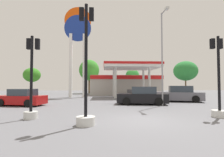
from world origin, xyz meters
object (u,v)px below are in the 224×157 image
traffic_signal_1 (32,89)px  traffic_signal_2 (86,89)px  tree_2 (132,76)px  traffic_signal_0 (219,93)px  car_0 (179,94)px  tree_0 (32,75)px  corner_streetlamp (163,50)px  tree_3 (185,71)px  car_1 (22,98)px  car_2 (142,96)px  tree_1 (89,70)px  station_pole_sign (78,40)px

traffic_signal_1 → traffic_signal_2: traffic_signal_2 is taller
tree_2 → traffic_signal_2: bearing=-104.0°
traffic_signal_0 → traffic_signal_2: (-7.09, -1.53, 0.27)m
tree_2 → car_0: bearing=-83.9°
tree_0 → corner_streetlamp: bearing=-48.0°
traffic_signal_2 → tree_3: bearing=56.3°
traffic_signal_0 → traffic_signal_2: size_ratio=0.83×
car_1 → traffic_signal_2: (6.12, -7.31, 0.94)m
car_1 → traffic_signal_2: 9.58m
car_2 → tree_1: 21.29m
traffic_signal_2 → corner_streetlamp: corner_streetlamp is taller
car_0 → station_pole_sign: bearing=150.0°
station_pole_sign → car_0: station_pole_sign is taller
tree_1 → car_2: bearing=-72.2°
tree_0 → tree_3: 31.63m
station_pole_sign → corner_streetlamp: 13.86m
traffic_signal_2 → tree_0: size_ratio=1.02×
car_1 → tree_2: 24.26m
station_pole_sign → car_2: (7.15, -8.92, -7.42)m
traffic_signal_2 → corner_streetlamp: size_ratio=0.67×
car_0 → tree_3: tree_3 is taller
tree_1 → tree_2: 9.06m
station_pole_sign → traffic_signal_1: 16.57m
tree_2 → tree_3: size_ratio=0.77×
station_pole_sign → car_1: (-3.25, -9.42, -7.50)m
car_0 → traffic_signal_0: traffic_signal_0 is taller
tree_2 → traffic_signal_0: bearing=-89.5°
tree_0 → tree_2: 20.74m
tree_3 → traffic_signal_1: bearing=-129.5°
station_pole_sign → car_2: station_pole_sign is taller
traffic_signal_0 → tree_0: size_ratio=0.85×
traffic_signal_2 → tree_1: 27.98m
car_2 → traffic_signal_1: traffic_signal_1 is taller
car_0 → tree_2: (-1.86, 17.53, 2.89)m
car_2 → corner_streetlamp: size_ratio=0.59×
corner_streetlamp → tree_3: bearing=59.3°
car_2 → tree_3: tree_3 is taller
traffic_signal_0 → tree_2: size_ratio=0.88×
car_2 → tree_2: bearing=82.5°
car_0 → car_1: 15.10m
station_pole_sign → car_2: 13.63m
car_2 → traffic_signal_1: 9.61m
traffic_signal_0 → tree_0: 34.03m
traffic_signal_0 → car_0: bearing=79.1°
traffic_signal_0 → tree_3: size_ratio=0.67×
tree_1 → corner_streetlamp: bearing=-69.7°
station_pole_sign → traffic_signal_0: size_ratio=2.90×
traffic_signal_2 → tree_3: 32.11m
car_0 → car_2: (-4.45, -2.23, -0.03)m
traffic_signal_2 → tree_2: traffic_signal_2 is taller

